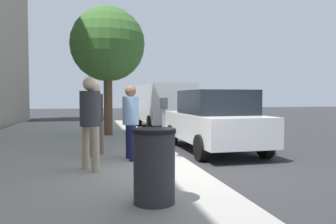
{
  "coord_description": "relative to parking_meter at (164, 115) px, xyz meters",
  "views": [
    {
      "loc": [
        -6.51,
        2.14,
        1.59
      ],
      "look_at": [
        1.57,
        0.29,
        1.21
      ],
      "focal_mm": 36.24,
      "sensor_mm": 36.0,
      "label": 1
    }
  ],
  "objects": [
    {
      "name": "parked_sedan_near",
      "position": [
        1.55,
        -1.83,
        -0.27
      ],
      "size": [
        4.43,
        2.03,
        1.77
      ],
      "color": "silver",
      "rests_on": "ground_plane"
    },
    {
      "name": "sidewalk_slab",
      "position": [
        -1.21,
        2.52,
        -1.09
      ],
      "size": [
        28.0,
        6.0,
        0.15
      ],
      "primitive_type": "cube",
      "color": "gray",
      "rests_on": "ground_plane"
    },
    {
      "name": "street_tree",
      "position": [
        5.11,
        1.03,
        2.34
      ],
      "size": [
        2.75,
        2.75,
        4.76
      ],
      "color": "brown",
      "rests_on": "sidewalk_slab"
    },
    {
      "name": "parked_van_far",
      "position": [
        8.72,
        -1.83,
        0.09
      ],
      "size": [
        5.22,
        2.17,
        2.18
      ],
      "color": "silver",
      "rests_on": "ground_plane"
    },
    {
      "name": "parking_meter",
      "position": [
        0.0,
        0.0,
        0.0
      ],
      "size": [
        0.36,
        0.12,
        1.41
      ],
      "color": "gray",
      "rests_on": "sidewalk_slab"
    },
    {
      "name": "trash_bin",
      "position": [
        -3.27,
        0.83,
        -0.51
      ],
      "size": [
        0.59,
        0.59,
        1.01
      ],
      "color": "#2D2D33",
      "rests_on": "sidewalk_slab"
    },
    {
      "name": "ground_plane",
      "position": [
        -1.21,
        -0.48,
        -1.17
      ],
      "size": [
        80.0,
        80.0,
        0.0
      ],
      "primitive_type": "plane",
      "color": "#2B2B2D",
      "rests_on": "ground"
    },
    {
      "name": "parking_officer",
      "position": [
        0.76,
        1.56,
        0.03
      ],
      "size": [
        0.44,
        0.41,
        1.77
      ],
      "rotation": [
        0.0,
        0.0,
        -2.31
      ],
      "color": "#726656",
      "rests_on": "sidewalk_slab"
    },
    {
      "name": "pedestrian_at_meter",
      "position": [
        -0.06,
        0.78,
        -0.03
      ],
      "size": [
        0.52,
        0.37,
        1.69
      ],
      "rotation": [
        0.0,
        0.0,
        -1.44
      ],
      "color": "#191E4C",
      "rests_on": "sidewalk_slab"
    },
    {
      "name": "pedestrian_bystander",
      "position": [
        -1.0,
        1.67,
        0.07
      ],
      "size": [
        0.5,
        0.4,
        1.82
      ],
      "rotation": [
        0.0,
        0.0,
        -1.08
      ],
      "color": "tan",
      "rests_on": "sidewalk_slab"
    }
  ]
}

